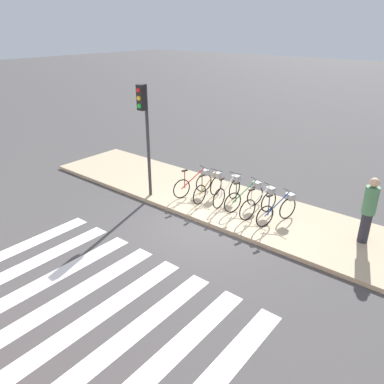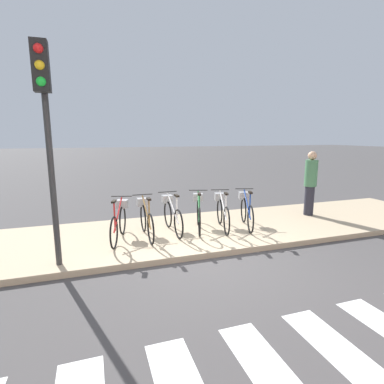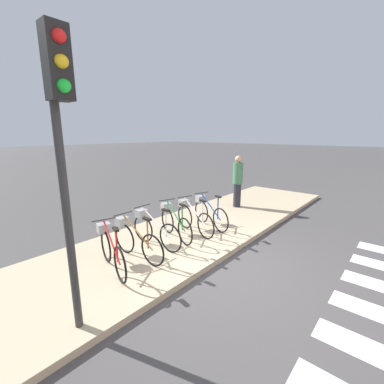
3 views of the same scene
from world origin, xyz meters
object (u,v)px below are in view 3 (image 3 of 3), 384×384
Objects in this scene: parked_bicycle_3 at (174,221)px; parked_bicycle_4 at (193,216)px; parked_bicycle_2 at (153,228)px; parked_bicycle_0 at (111,248)px; pedestrian at (238,180)px; traffic_light at (61,127)px; parked_bicycle_1 at (135,238)px; parked_bicycle_5 at (209,211)px.

parked_bicycle_3 is 0.98× the size of parked_bicycle_4.
parked_bicycle_0 is at bearing -171.42° from parked_bicycle_2.
parked_bicycle_0 is 0.83× the size of pedestrian.
parked_bicycle_2 is 0.43× the size of traffic_light.
traffic_light reaches higher than parked_bicycle_0.
parked_bicycle_1 is (0.58, 0.03, 0.00)m from parked_bicycle_0.
parked_bicycle_1 is 1.31m from parked_bicycle_3.
pedestrian reaches higher than parked_bicycle_0.
parked_bicycle_5 is at bearing 14.56° from traffic_light.
parked_bicycle_0 is at bearing -178.89° from parked_bicycle_4.
pedestrian reaches higher than parked_bicycle_5.
parked_bicycle_1 is 1.04× the size of parked_bicycle_3.
parked_bicycle_0 and parked_bicycle_5 have the same top height.
parked_bicycle_2 and parked_bicycle_5 have the same top height.
pedestrian is at bearing 4.67° from parked_bicycle_1.
traffic_light is at bearing -146.69° from parked_bicycle_1.
parked_bicycle_0 is at bearing -175.53° from pedestrian.
pedestrian reaches higher than parked_bicycle_1.
parked_bicycle_3 is 3.92m from traffic_light.
traffic_light is at bearing -151.41° from parked_bicycle_2.
parked_bicycle_2 is at bearing 173.69° from parked_bicycle_4.
parked_bicycle_4 is 4.33m from traffic_light.
parked_bicycle_3 is (1.30, 0.14, 0.00)m from parked_bicycle_1.
traffic_light is (-1.13, -1.09, 2.17)m from parked_bicycle_0.
parked_bicycle_5 is 2.33m from pedestrian.
parked_bicycle_3 is (0.66, -0.01, 0.00)m from parked_bicycle_2.
parked_bicycle_1 is 0.65m from parked_bicycle_2.
parked_bicycle_2 is 0.66m from parked_bicycle_3.
parked_bicycle_1 is at bearing -173.69° from parked_bicycle_3.
parked_bicycle_1 is 0.86× the size of pedestrian.
parked_bicycle_4 is 0.84× the size of pedestrian.
pedestrian is at bearing 7.33° from parked_bicycle_4.
pedestrian is at bearing 4.47° from parked_bicycle_0.
parked_bicycle_1 is 1.86m from parked_bicycle_4.
pedestrian is (5.30, 0.41, 0.53)m from parked_bicycle_0.
parked_bicycle_0 and parked_bicycle_1 have the same top height.
parked_bicycle_1 and parked_bicycle_4 have the same top height.
parked_bicycle_2 is 1.24m from parked_bicycle_4.
pedestrian reaches higher than parked_bicycle_4.
parked_bicycle_0 is 0.97× the size of parked_bicycle_1.
parked_bicycle_1 is 4.76m from pedestrian.
parked_bicycle_0 is 2.44m from parked_bicycle_4.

